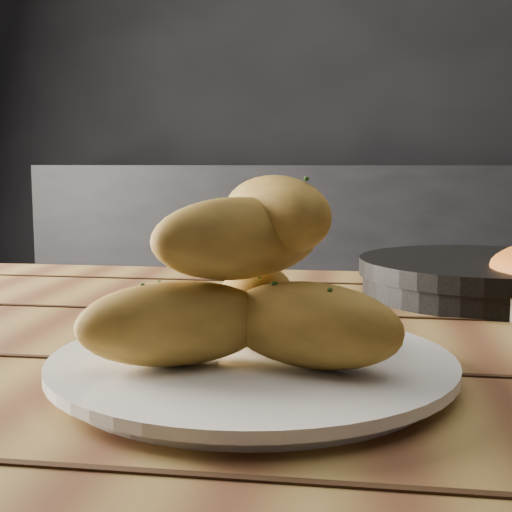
{
  "coord_description": "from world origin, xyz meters",
  "views": [
    {
      "loc": [
        -0.17,
        -1.12,
        0.91
      ],
      "look_at": [
        -0.25,
        -0.59,
        0.84
      ],
      "focal_mm": 50.0,
      "sensor_mm": 36.0,
      "label": 1
    }
  ],
  "objects": [
    {
      "name": "back_wall",
      "position": [
        0.0,
        2.0,
        1.35
      ],
      "size": [
        4.0,
        0.04,
        2.7
      ],
      "primitive_type": "cube",
      "color": "black",
      "rests_on": "ground"
    },
    {
      "name": "counter",
      "position": [
        0.0,
        1.7,
        0.45
      ],
      "size": [
        2.8,
        0.6,
        0.9
      ],
      "primitive_type": "cube",
      "color": "black",
      "rests_on": "ground"
    },
    {
      "name": "bread_rolls",
      "position": [
        -0.25,
        -0.61,
        0.82
      ],
      "size": [
        0.25,
        0.21,
        0.13
      ],
      "color": "#B68A32",
      "rests_on": "plate"
    },
    {
      "name": "skillet",
      "position": [
        -0.02,
        -0.24,
        0.77
      ],
      "size": [
        0.43,
        0.3,
        0.05
      ],
      "color": "black",
      "rests_on": "table"
    },
    {
      "name": "plate",
      "position": [
        -0.25,
        -0.61,
        0.76
      ],
      "size": [
        0.3,
        0.3,
        0.02
      ],
      "color": "white",
      "rests_on": "table"
    },
    {
      "name": "table",
      "position": [
        -0.11,
        -0.48,
        0.65
      ],
      "size": [
        1.63,
        0.83,
        0.75
      ],
      "color": "olive",
      "rests_on": "ground"
    }
  ]
}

